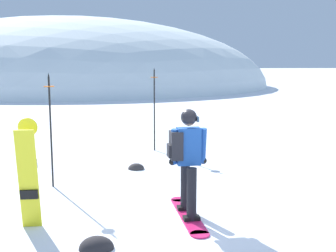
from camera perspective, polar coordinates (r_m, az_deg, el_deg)
ground_plane at (r=6.77m, az=2.50°, el=-12.49°), size 300.00×300.00×0.00m
ridge_peak_main at (r=43.93m, az=-12.74°, el=5.21°), size 38.54×34.69×13.37m
snowboarder_main at (r=6.68m, az=2.50°, el=-4.53°), size 0.64×1.84×1.71m
spare_snowboard at (r=6.50m, az=-18.17°, el=-6.10°), size 0.28×0.30×1.64m
piste_marker_near at (r=8.51m, az=-15.43°, el=0.37°), size 0.20×0.20×2.23m
piste_marker_far at (r=11.65m, az=-1.84°, el=2.94°), size 0.20×0.20×2.28m
rock_dark at (r=9.84m, az=-4.28°, el=-5.75°), size 0.37×0.32×0.26m
rock_mid at (r=5.91m, az=-9.53°, el=-15.86°), size 0.46×0.39×0.32m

